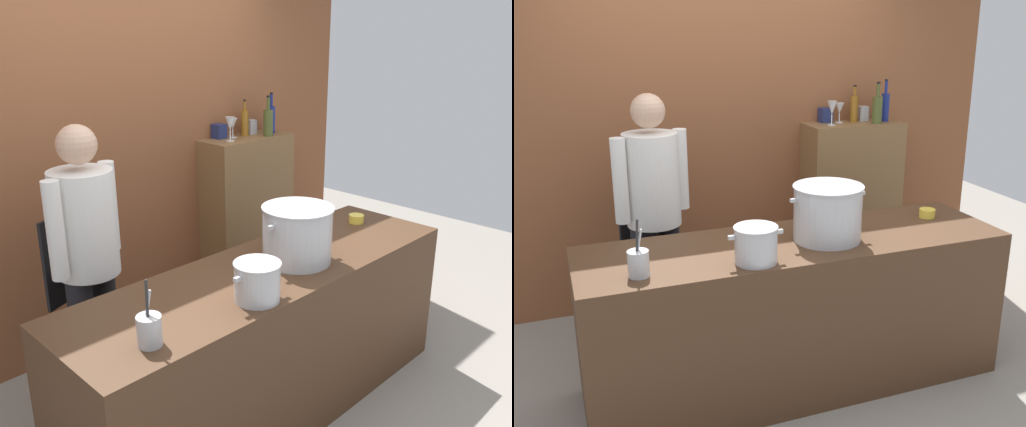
# 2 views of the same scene
# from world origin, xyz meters

# --- Properties ---
(ground_plane) EXTENTS (8.00, 8.00, 0.00)m
(ground_plane) POSITION_xyz_m (0.00, 0.00, 0.00)
(ground_plane) COLOR gray
(brick_back_panel) EXTENTS (4.40, 0.10, 3.00)m
(brick_back_panel) POSITION_xyz_m (0.00, 1.40, 1.50)
(brick_back_panel) COLOR brown
(brick_back_panel) RESTS_ON ground_plane
(prep_counter) EXTENTS (2.41, 0.70, 0.90)m
(prep_counter) POSITION_xyz_m (0.00, 0.00, 0.45)
(prep_counter) COLOR #472D1C
(prep_counter) RESTS_ON ground_plane
(bar_cabinet) EXTENTS (0.76, 0.32, 1.32)m
(bar_cabinet) POSITION_xyz_m (0.99, 1.19, 0.66)
(bar_cabinet) COLOR brown
(bar_cabinet) RESTS_ON ground_plane
(chef) EXTENTS (0.50, 0.40, 1.66)m
(chef) POSITION_xyz_m (-0.65, 0.75, 0.96)
(chef) COLOR black
(chef) RESTS_ON ground_plane
(stockpot_large) EXTENTS (0.45, 0.39, 0.31)m
(stockpot_large) POSITION_xyz_m (0.17, -0.04, 1.06)
(stockpot_large) COLOR #B7BABF
(stockpot_large) RESTS_ON prep_counter
(stockpot_small) EXTENTS (0.29, 0.23, 0.19)m
(stockpot_small) POSITION_xyz_m (-0.31, -0.22, 1.00)
(stockpot_small) COLOR #B7BABF
(stockpot_small) RESTS_ON prep_counter
(utensil_crock) EXTENTS (0.10, 0.10, 0.28)m
(utensil_crock) POSITION_xyz_m (-0.90, -0.18, 0.97)
(utensil_crock) COLOR #B7BABF
(utensil_crock) RESTS_ON prep_counter
(butter_jar) EXTENTS (0.10, 0.10, 0.05)m
(butter_jar) POSITION_xyz_m (0.93, 0.09, 0.93)
(butter_jar) COLOR yellow
(butter_jar) RESTS_ON prep_counter
(wine_bottle_amber) EXTENTS (0.06, 0.06, 0.28)m
(wine_bottle_amber) POSITION_xyz_m (1.01, 1.23, 1.43)
(wine_bottle_amber) COLOR #8C5919
(wine_bottle_amber) RESTS_ON bar_cabinet
(wine_bottle_cobalt) EXTENTS (0.06, 0.06, 0.32)m
(wine_bottle_cobalt) POSITION_xyz_m (1.25, 1.17, 1.44)
(wine_bottle_cobalt) COLOR navy
(wine_bottle_cobalt) RESTS_ON bar_cabinet
(wine_bottle_olive) EXTENTS (0.08, 0.08, 0.31)m
(wine_bottle_olive) POSITION_xyz_m (1.14, 1.10, 1.43)
(wine_bottle_olive) COLOR #475123
(wine_bottle_olive) RESTS_ON bar_cabinet
(wine_glass_short) EXTENTS (0.07, 0.07, 0.15)m
(wine_glass_short) POSITION_xyz_m (0.89, 1.24, 1.43)
(wine_glass_short) COLOR silver
(wine_glass_short) RESTS_ON bar_cabinet
(wine_glass_tall) EXTENTS (0.07, 0.07, 0.18)m
(wine_glass_tall) POSITION_xyz_m (0.78, 1.15, 1.45)
(wine_glass_tall) COLOR silver
(wine_glass_tall) RESTS_ON bar_cabinet
(spice_tin_silver) EXTENTS (0.07, 0.07, 0.11)m
(spice_tin_silver) POSITION_xyz_m (1.10, 1.26, 1.38)
(spice_tin_silver) COLOR #B2B2B7
(spice_tin_silver) RESTS_ON bar_cabinet
(spice_tin_navy) EXTENTS (0.09, 0.09, 0.11)m
(spice_tin_navy) POSITION_xyz_m (0.80, 1.29, 1.37)
(spice_tin_navy) COLOR navy
(spice_tin_navy) RESTS_ON bar_cabinet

